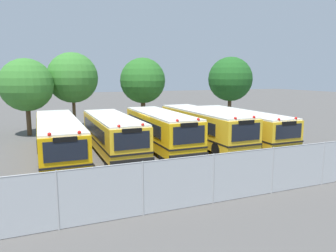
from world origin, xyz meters
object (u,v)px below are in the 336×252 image
object	(u,v)px
school_bus_1	(113,133)
tree_3	(230,79)
school_bus_3	(204,126)
traffic_cone	(193,191)
school_bus_0	(58,137)
tree_1	(73,77)
tree_0	(28,85)
school_bus_2	(161,129)
tree_2	(144,80)
school_bus_4	(239,125)

from	to	relation	value
school_bus_1	tree_3	distance (m)	17.90
school_bus_3	traffic_cone	distance (m)	10.60
school_bus_0	tree_1	world-z (taller)	tree_1
school_bus_3	tree_0	bearing A→B (deg)	-38.58
school_bus_2	tree_2	bearing A→B (deg)	-101.24
tree_0	tree_2	distance (m)	10.62
tree_3	school_bus_3	bearing A→B (deg)	-131.93
school_bus_4	tree_3	distance (m)	11.02
school_bus_4	tree_3	xyz separation A→B (m)	(5.07, 9.16, 3.44)
school_bus_2	tree_2	xyz separation A→B (m)	(2.00, 9.75, 3.29)
school_bus_0	traffic_cone	bearing A→B (deg)	117.94
school_bus_1	tree_0	xyz separation A→B (m)	(-5.23, 9.04, 2.95)
tree_3	tree_0	bearing A→B (deg)	179.83
school_bus_2	traffic_cone	world-z (taller)	school_bus_2
school_bus_1	tree_3	bearing A→B (deg)	-149.38
tree_0	tree_1	bearing A→B (deg)	20.88
school_bus_1	school_bus_4	xyz separation A→B (m)	(10.03, -0.18, -0.03)
school_bus_3	tree_1	world-z (taller)	tree_1
school_bus_2	school_bus_3	size ratio (longest dim) A/B	0.90
school_bus_1	school_bus_3	xyz separation A→B (m)	(6.79, -0.27, 0.08)
school_bus_4	tree_0	distance (m)	18.08
school_bus_0	school_bus_1	world-z (taller)	school_bus_1
school_bus_4	tree_0	size ratio (longest dim) A/B	1.63
school_bus_3	school_bus_4	xyz separation A→B (m)	(3.24, 0.09, -0.11)
school_bus_1	tree_0	world-z (taller)	tree_0
school_bus_3	tree_3	distance (m)	12.87
traffic_cone	tree_3	bearing A→B (deg)	53.08
school_bus_3	tree_0	distance (m)	15.48
tree_0	tree_3	world-z (taller)	tree_3
tree_2	traffic_cone	xyz separation A→B (m)	(-4.01, -18.79, -4.43)
school_bus_0	tree_2	size ratio (longest dim) A/B	1.69
school_bus_3	traffic_cone	xyz separation A→B (m)	(-5.43, -9.03, -1.16)
school_bus_1	tree_2	xyz separation A→B (m)	(5.37, 9.49, 3.35)
school_bus_2	tree_2	size ratio (longest dim) A/B	1.36
school_bus_4	tree_3	size ratio (longest dim) A/B	1.50
traffic_cone	school_bus_4	bearing A→B (deg)	46.44
school_bus_0	school_bus_1	bearing A→B (deg)	-177.65
school_bus_1	tree_2	size ratio (longest dim) A/B	1.40
school_bus_1	school_bus_4	bearing A→B (deg)	178.83
school_bus_0	school_bus_2	xyz separation A→B (m)	(6.84, -0.13, 0.06)
school_bus_4	tree_2	bearing A→B (deg)	-64.53
school_bus_4	tree_3	bearing A→B (deg)	-119.19
tree_2	traffic_cone	world-z (taller)	tree_2
school_bus_1	school_bus_3	distance (m)	6.80
tree_1	school_bus_3	bearing A→B (deg)	-53.19
tree_0	school_bus_4	bearing A→B (deg)	-31.15
tree_2	school_bus_2	bearing A→B (deg)	-101.57
traffic_cone	school_bus_1	bearing A→B (deg)	98.32
school_bus_0	school_bus_3	xyz separation A→B (m)	(10.25, -0.14, 0.08)
school_bus_0	school_bus_3	distance (m)	10.26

